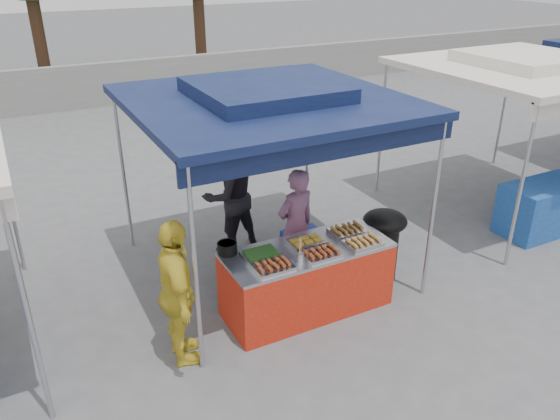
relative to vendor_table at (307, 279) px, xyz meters
name	(u,v)px	position (x,y,z in m)	size (l,w,h in m)	color
ground_plane	(302,304)	(0.00, 0.10, -0.43)	(80.00, 80.00, 0.00)	#525254
back_wall	(109,84)	(0.00, 11.10, 0.17)	(40.00, 0.25, 1.20)	slate
main_canopy	(266,100)	(0.00, 1.07, 1.94)	(3.20, 3.20, 2.57)	#ABABB2
neighbor_stall_right	(537,121)	(4.50, 0.67, 1.18)	(3.20, 3.20, 2.57)	#ABABB2
vendor_table	(307,279)	(0.00, 0.00, 0.00)	(2.00, 0.80, 0.85)	#B12110
food_tray_fl	(273,267)	(-0.57, -0.23, 0.46)	(0.42, 0.30, 0.07)	#B7B7BB
food_tray_fm	(321,254)	(0.04, -0.23, 0.46)	(0.42, 0.30, 0.07)	#B7B7BB
food_tray_fr	(363,243)	(0.61, -0.24, 0.46)	(0.42, 0.30, 0.07)	#B7B7BB
food_tray_bl	(261,255)	(-0.57, 0.07, 0.46)	(0.42, 0.30, 0.07)	#B7B7BB
food_tray_bm	(306,242)	(0.03, 0.09, 0.46)	(0.42, 0.30, 0.07)	#B7B7BB
food_tray_br	(347,230)	(0.62, 0.11, 0.46)	(0.42, 0.30, 0.07)	#B7B7BB
cooking_pot	(227,248)	(-0.88, 0.33, 0.49)	(0.23, 0.23, 0.13)	black
skewer_cup	(300,258)	(-0.23, -0.23, 0.48)	(0.09, 0.09, 0.11)	#ABABB2
wok_burner	(383,238)	(1.27, 0.18, 0.15)	(0.58, 0.58, 0.97)	black
crate_left	(262,279)	(-0.30, 0.63, -0.27)	(0.50, 0.35, 0.30)	navy
crate_right	(302,262)	(0.36, 0.75, -0.26)	(0.54, 0.38, 0.33)	navy
crate_stacked	(302,242)	(0.36, 0.75, 0.05)	(0.50, 0.35, 0.30)	navy
vendor_woman	(296,226)	(0.22, 0.67, 0.36)	(0.57, 0.37, 1.57)	#7D5073
helper_man	(229,196)	(-0.22, 1.82, 0.43)	(0.83, 0.65, 1.71)	black
customer_person	(177,294)	(-1.64, -0.17, 0.40)	(0.97, 0.40, 1.65)	gold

